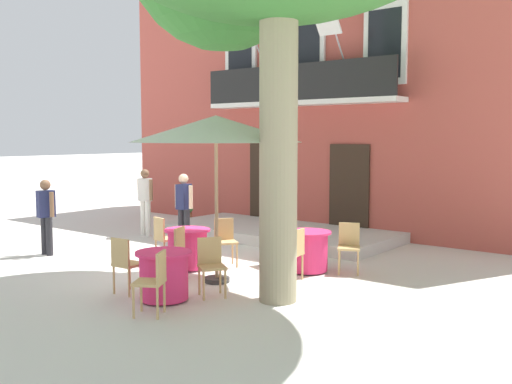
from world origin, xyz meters
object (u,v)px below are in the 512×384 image
at_px(cafe_chair_near_tree_2, 154,278).
at_px(cafe_chair_front_1, 164,236).
at_px(cafe_chair_middle_2, 349,244).
at_px(pedestrian_by_tree, 184,206).
at_px(cafe_chair_near_tree_1, 125,261).
at_px(cafe_umbrella, 216,130).
at_px(cafe_chair_middle_1, 293,251).
at_px(pedestrian_near_entrance, 46,213).
at_px(cafe_chair_middle_0, 282,238).
at_px(cafe_table_front, 188,248).
at_px(cafe_chair_near_tree_0, 211,262).
at_px(pedestrian_mid_plaza, 145,198).
at_px(cafe_table_middle, 308,251).
at_px(cafe_chair_front_0, 225,239).
at_px(cafe_chair_front_2, 174,249).
at_px(ground_planter_left, 188,213).
at_px(cafe_table_near_tree, 164,275).

xyz_separation_m(cafe_chair_near_tree_2, cafe_chair_front_1, (-2.45, 2.46, 0.00)).
bearing_deg(cafe_chair_middle_2, pedestrian_by_tree, -177.96).
distance_m(cafe_chair_near_tree_1, cafe_umbrella, 2.63).
height_order(cafe_chair_middle_1, pedestrian_near_entrance, pedestrian_near_entrance).
bearing_deg(cafe_chair_middle_2, cafe_chair_middle_0, -170.12).
relative_size(cafe_table_front, pedestrian_near_entrance, 0.54).
height_order(cafe_chair_near_tree_0, pedestrian_mid_plaza, pedestrian_mid_plaza).
height_order(cafe_table_middle, cafe_chair_front_0, cafe_chair_front_0).
bearing_deg(cafe_table_middle, cafe_chair_middle_0, 165.38).
bearing_deg(cafe_chair_front_2, pedestrian_near_entrance, -176.17).
bearing_deg(cafe_table_middle, cafe_chair_near_tree_2, -93.34).
height_order(cafe_chair_front_0, pedestrian_mid_plaza, pedestrian_mid_plaza).
distance_m(cafe_chair_near_tree_0, cafe_chair_front_1, 2.65).
bearing_deg(cafe_chair_front_1, cafe_chair_middle_1, 7.52).
xyz_separation_m(cafe_chair_middle_0, cafe_table_front, (-1.18, -1.39, -0.14)).
relative_size(cafe_chair_near_tree_2, ground_planter_left, 1.56).
relative_size(cafe_table_near_tree, cafe_chair_near_tree_0, 0.95).
distance_m(cafe_chair_near_tree_0, cafe_chair_front_0, 2.16).
height_order(cafe_chair_near_tree_1, cafe_chair_near_tree_2, same).
xyz_separation_m(cafe_chair_middle_1, pedestrian_near_entrance, (-5.35, -1.38, 0.37)).
bearing_deg(cafe_chair_front_0, cafe_chair_middle_1, -6.12).
bearing_deg(cafe_chair_front_2, cafe_chair_middle_0, 67.85).
bearing_deg(cafe_chair_near_tree_1, cafe_chair_front_2, 97.72).
bearing_deg(cafe_chair_front_2, pedestrian_by_tree, 131.90).
bearing_deg(cafe_table_front, cafe_chair_middle_0, 49.65).
bearing_deg(cafe_chair_front_1, pedestrian_by_tree, 121.26).
bearing_deg(cafe_chair_middle_2, cafe_chair_front_0, -155.87).
bearing_deg(pedestrian_near_entrance, cafe_chair_middle_1, 14.50).
xyz_separation_m(cafe_chair_near_tree_0, cafe_umbrella, (-0.51, 0.69, 2.08)).
xyz_separation_m(cafe_chair_front_2, pedestrian_by_tree, (-1.93, 2.15, 0.41)).
bearing_deg(cafe_table_near_tree, cafe_chair_front_2, 129.82).
bearing_deg(pedestrian_by_tree, pedestrian_near_entrance, -124.83).
bearing_deg(cafe_chair_front_0, cafe_table_near_tree, -69.92).
xyz_separation_m(cafe_chair_near_tree_0, cafe_chair_middle_2, (0.92, 2.73, 0.00)).
height_order(cafe_chair_near_tree_2, cafe_chair_front_1, same).
relative_size(cafe_chair_front_2, pedestrian_near_entrance, 0.57).
xyz_separation_m(cafe_table_near_tree, pedestrian_near_entrance, (-4.51, 0.85, 0.51)).
relative_size(cafe_table_front, cafe_chair_front_0, 0.95).
bearing_deg(cafe_chair_front_0, cafe_chair_front_2, -91.02).
xyz_separation_m(ground_planter_left, pedestrian_by_tree, (2.42, -2.53, 0.61)).
height_order(cafe_chair_near_tree_1, cafe_chair_front_2, same).
relative_size(cafe_chair_middle_0, pedestrian_near_entrance, 0.57).
distance_m(cafe_chair_front_2, pedestrian_near_entrance, 3.63).
bearing_deg(cafe_table_front, cafe_table_near_tree, -54.58).
bearing_deg(cafe_chair_near_tree_1, cafe_table_middle, 65.57).
bearing_deg(ground_planter_left, cafe_table_front, -45.08).
distance_m(cafe_chair_middle_1, cafe_umbrella, 2.47).
bearing_deg(cafe_chair_middle_0, cafe_chair_middle_2, 9.88).
bearing_deg(cafe_table_middle, cafe_chair_near_tree_1, -114.43).
bearing_deg(cafe_chair_front_1, cafe_table_middle, 22.58).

